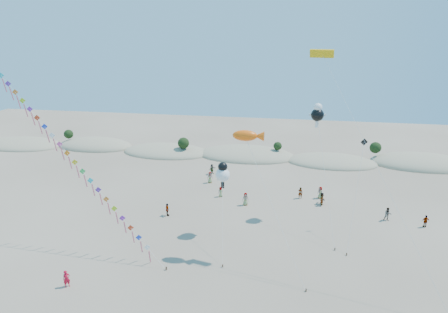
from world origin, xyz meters
TOP-DOWN VIEW (x-y plane):
  - dune_ridge at (1.06, 45.14)m, footprint 145.30×11.49m
  - kite_train at (-15.20, 10.82)m, footprint 22.04×7.24m
  - fish_kite at (3.92, 12.30)m, footprint 7.95×6.82m
  - cartoon_kite_low at (0.68, 15.71)m, footprint 2.14×8.07m
  - cartoon_kite_high at (11.20, 22.49)m, footprint 3.39×9.65m
  - parafoil_kite at (10.81, 14.29)m, footprint 12.61×11.26m
  - dark_kite at (15.99, 18.06)m, footprint 2.38×7.69m
  - flyer_foreground at (-11.86, 2.94)m, footprint 0.72×0.73m
  - beachgoers at (6.48, 26.10)m, footprint 33.00×17.42m

SIDE VIEW (x-z plane):
  - dune_ridge at x=1.06m, z-range -2.67..2.90m
  - flyer_foreground at x=-11.86m, z-range 0.00..1.71m
  - beachgoers at x=6.48m, z-range -0.06..1.76m
  - dark_kite at x=15.99m, z-range 1.84..12.92m
  - cartoon_kite_low at x=0.68m, z-range 3.05..11.83m
  - kite_train at x=-15.20m, z-range 0.45..20.18m
  - fish_kite at x=3.92m, z-range 6.16..19.66m
  - cartoon_kite_high at x=11.20m, z-range 6.04..20.69m
  - parafoil_kite at x=10.81m, z-range 9.75..30.97m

